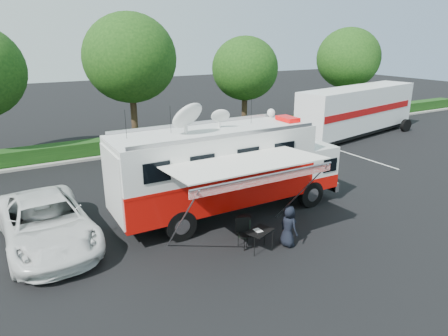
# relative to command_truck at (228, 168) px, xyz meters

# --- Properties ---
(ground_plane) EXTENTS (120.00, 120.00, 0.00)m
(ground_plane) POSITION_rel_command_truck_xyz_m (0.09, 0.00, -2.05)
(ground_plane) COLOR black
(ground_plane) RESTS_ON ground
(back_border) EXTENTS (60.00, 6.14, 8.87)m
(back_border) POSITION_rel_command_truck_xyz_m (1.23, 12.90, 2.95)
(back_border) COLOR #9E998E
(back_border) RESTS_ON ground_plane
(stall_lines) EXTENTS (24.12, 5.50, 0.01)m
(stall_lines) POSITION_rel_command_truck_xyz_m (-0.41, 3.00, -2.05)
(stall_lines) COLOR silver
(stall_lines) RESTS_ON ground_plane
(command_truck) EXTENTS (9.99, 2.75, 4.80)m
(command_truck) POSITION_rel_command_truck_xyz_m (0.00, 0.00, 0.00)
(command_truck) COLOR black
(command_truck) RESTS_ON ground_plane
(awning) EXTENTS (5.45, 2.80, 3.29)m
(awning) POSITION_rel_command_truck_xyz_m (-0.89, -2.85, 1.04)
(awning) COLOR silver
(awning) RESTS_ON ground_plane
(white_suv) EXTENTS (3.26, 6.45, 1.75)m
(white_suv) POSITION_rel_command_truck_xyz_m (-7.12, 0.89, -2.05)
(white_suv) COLOR silver
(white_suv) RESTS_ON ground_plane
(person) EXTENTS (0.59, 0.82, 1.56)m
(person) POSITION_rel_command_truck_xyz_m (0.46, -3.54, -2.05)
(person) COLOR black
(person) RESTS_ON ground_plane
(folding_table) EXTENTS (1.10, 0.95, 0.80)m
(folding_table) POSITION_rel_command_truck_xyz_m (-0.64, -3.33, -1.31)
(folding_table) COLOR black
(folding_table) RESTS_ON ground_plane
(folding_chair) EXTENTS (0.66, 0.69, 1.08)m
(folding_chair) POSITION_rel_command_truck_xyz_m (-0.92, -2.76, -1.41)
(folding_chair) COLOR black
(folding_chair) RESTS_ON ground_plane
(trash_bin) EXTENTS (0.54, 0.54, 0.80)m
(trash_bin) POSITION_rel_command_truck_xyz_m (-0.53, -2.13, -1.65)
(trash_bin) COLOR black
(trash_bin) RESTS_ON ground_plane
(semi_trailer) EXTENTS (12.23, 4.68, 3.69)m
(semi_trailer) POSITION_rel_command_truck_xyz_m (15.86, 7.58, -0.11)
(semi_trailer) COLOR white
(semi_trailer) RESTS_ON ground_plane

